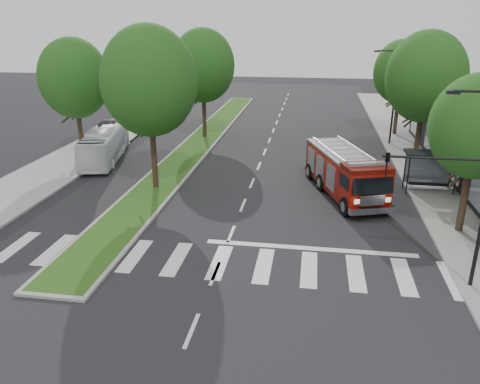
{
  "coord_description": "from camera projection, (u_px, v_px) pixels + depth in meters",
  "views": [
    {
      "loc": [
        3.82,
        -21.3,
        10.27
      ],
      "look_at": [
        0.24,
        1.38,
        1.8
      ],
      "focal_mm": 35.0,
      "sensor_mm": 36.0,
      "label": 1
    }
  ],
  "objects": [
    {
      "name": "tree_left_mid",
      "position": [
        74.0,
        78.0,
        34.89
      ],
      "size": [
        5.2,
        5.2,
        9.16
      ],
      "color": "black",
      "rests_on": "ground"
    },
    {
      "name": "streetlight_right_near",
      "position": [
        465.0,
        178.0,
        17.59
      ],
      "size": [
        4.08,
        0.22,
        8.0
      ],
      "color": "black",
      "rests_on": "ground"
    },
    {
      "name": "streetlight_right_far",
      "position": [
        393.0,
        93.0,
        39.32
      ],
      "size": [
        2.11,
        0.2,
        8.0
      ],
      "color": "black",
      "rests_on": "ground"
    },
    {
      "name": "tree_right_mid",
      "position": [
        426.0,
        77.0,
        32.9
      ],
      "size": [
        5.6,
        5.6,
        9.72
      ],
      "color": "black",
      "rests_on": "ground"
    },
    {
      "name": "tree_right_near",
      "position": [
        477.0,
        127.0,
        22.12
      ],
      "size": [
        4.4,
        4.4,
        8.05
      ],
      "color": "black",
      "rests_on": "ground"
    },
    {
      "name": "ground",
      "position": [
        231.0,
        234.0,
        23.85
      ],
      "size": [
        140.0,
        140.0,
        0.0
      ],
      "primitive_type": "plane",
      "color": "black",
      "rests_on": "ground"
    },
    {
      "name": "median",
      "position": [
        200.0,
        142.0,
        41.38
      ],
      "size": [
        3.0,
        50.0,
        0.15
      ],
      "color": "gray",
      "rests_on": "ground"
    },
    {
      "name": "tree_median_near",
      "position": [
        149.0,
        81.0,
        27.93
      ],
      "size": [
        5.8,
        5.8,
        10.16
      ],
      "color": "black",
      "rests_on": "ground"
    },
    {
      "name": "bus_shelter",
      "position": [
        431.0,
        161.0,
        29.06
      ],
      "size": [
        3.2,
        1.6,
        2.61
      ],
      "color": "black",
      "rests_on": "ground"
    },
    {
      "name": "sidewalk_left",
      "position": [
        65.0,
        164.0,
        35.22
      ],
      "size": [
        5.0,
        80.0,
        0.15
      ],
      "primitive_type": "cube",
      "color": "gray",
      "rests_on": "ground"
    },
    {
      "name": "sidewalk_right",
      "position": [
        441.0,
        182.0,
        31.26
      ],
      "size": [
        5.0,
        80.0,
        0.15
      ],
      "primitive_type": "cube",
      "color": "gray",
      "rests_on": "ground"
    },
    {
      "name": "fire_engine",
      "position": [
        345.0,
        173.0,
        28.81
      ],
      "size": [
        5.09,
        8.92,
        2.97
      ],
      "rotation": [
        0.0,
        0.0,
        0.32
      ],
      "color": "#4F0904",
      "rests_on": "ground"
    },
    {
      "name": "tree_right_far",
      "position": [
        401.0,
        72.0,
        42.39
      ],
      "size": [
        5.0,
        5.0,
        8.73
      ],
      "color": "black",
      "rests_on": "ground"
    },
    {
      "name": "city_bus",
      "position": [
        105.0,
        144.0,
        36.1
      ],
      "size": [
        4.05,
        9.4,
        2.55
      ],
      "primitive_type": "imported",
      "rotation": [
        0.0,
        0.0,
        0.22
      ],
      "color": "silver",
      "rests_on": "ground"
    },
    {
      "name": "tree_median_far",
      "position": [
        203.0,
        66.0,
        41.02
      ],
      "size": [
        5.6,
        5.6,
        9.72
      ],
      "color": "black",
      "rests_on": "ground"
    }
  ]
}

